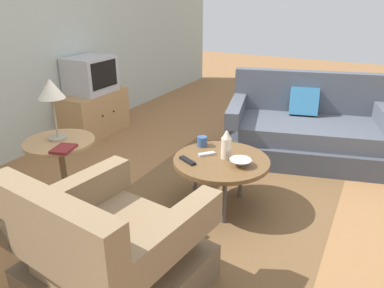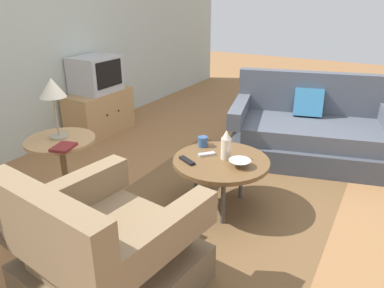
{
  "view_description": "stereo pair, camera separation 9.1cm",
  "coord_description": "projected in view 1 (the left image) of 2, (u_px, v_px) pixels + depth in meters",
  "views": [
    {
      "loc": [
        -2.6,
        -1.0,
        1.72
      ],
      "look_at": [
        -0.09,
        0.32,
        0.55
      ],
      "focal_mm": 34.45,
      "sensor_mm": 36.0,
      "label": 1
    },
    {
      "loc": [
        -2.55,
        -1.08,
        1.72
      ],
      "look_at": [
        -0.09,
        0.32,
        0.55
      ],
      "focal_mm": 34.45,
      "sensor_mm": 36.0,
      "label": 2
    }
  ],
  "objects": [
    {
      "name": "back_wall",
      "position": [
        6.0,
        31.0,
        3.78
      ],
      "size": [
        9.0,
        0.12,
        2.7
      ],
      "primitive_type": "cube",
      "color": "#B2BCB2",
      "rests_on": "ground"
    },
    {
      "name": "mug",
      "position": [
        202.0,
        141.0,
        3.28
      ],
      "size": [
        0.14,
        0.09,
        0.09
      ],
      "color": "#335184",
      "rests_on": "coffee_table"
    },
    {
      "name": "tv_stand",
      "position": [
        95.0,
        113.0,
        4.74
      ],
      "size": [
        0.89,
        0.45,
        0.55
      ],
      "color": "tan",
      "rests_on": "ground"
    },
    {
      "name": "vase",
      "position": [
        226.0,
        145.0,
        3.01
      ],
      "size": [
        0.09,
        0.09,
        0.25
      ],
      "color": "beige",
      "rests_on": "coffee_table"
    },
    {
      "name": "ground_plane",
      "position": [
        229.0,
        205.0,
        3.21
      ],
      "size": [
        16.0,
        16.0,
        0.0
      ],
      "primitive_type": "plane",
      "color": "olive"
    },
    {
      "name": "tv_remote_silver",
      "position": [
        207.0,
        154.0,
        3.1
      ],
      "size": [
        0.14,
        0.13,
        0.02
      ],
      "rotation": [
        0.0,
        0.0,
        5.55
      ],
      "color": "#B2B2B7",
      "rests_on": "coffee_table"
    },
    {
      "name": "table_lamp",
      "position": [
        51.0,
        92.0,
        2.8
      ],
      "size": [
        0.2,
        0.2,
        0.49
      ],
      "color": "#9E937A",
      "rests_on": "side_table"
    },
    {
      "name": "side_table",
      "position": [
        62.0,
        160.0,
        2.98
      ],
      "size": [
        0.55,
        0.55,
        0.63
      ],
      "color": "tan",
      "rests_on": "ground"
    },
    {
      "name": "coffee_table",
      "position": [
        221.0,
        163.0,
        3.05
      ],
      "size": [
        0.8,
        0.8,
        0.45
      ],
      "color": "brown",
      "rests_on": "ground"
    },
    {
      "name": "book",
      "position": [
        64.0,
        149.0,
        2.73
      ],
      "size": [
        0.21,
        0.18,
        0.02
      ],
      "rotation": [
        0.0,
        0.0,
        0.28
      ],
      "color": "maroon",
      "rests_on": "side_table"
    },
    {
      "name": "tv_remote_dark",
      "position": [
        187.0,
        161.0,
        2.98
      ],
      "size": [
        0.12,
        0.18,
        0.02
      ],
      "rotation": [
        0.0,
        0.0,
        4.25
      ],
      "color": "black",
      "rests_on": "coffee_table"
    },
    {
      "name": "armchair",
      "position": [
        111.0,
        255.0,
        2.16
      ],
      "size": [
        1.02,
        1.01,
        0.85
      ],
      "rotation": [
        0.0,
        0.0,
        -1.7
      ],
      "color": "brown",
      "rests_on": "ground"
    },
    {
      "name": "area_rug",
      "position": [
        220.0,
        205.0,
        3.2
      ],
      "size": [
        2.67,
        1.82,
        0.0
      ],
      "primitive_type": "cube",
      "color": "brown",
      "rests_on": "ground"
    },
    {
      "name": "bowl",
      "position": [
        240.0,
        163.0,
        2.91
      ],
      "size": [
        0.18,
        0.18,
        0.06
      ],
      "color": "silver",
      "rests_on": "coffee_table"
    },
    {
      "name": "television",
      "position": [
        90.0,
        75.0,
        4.55
      ],
      "size": [
        0.55,
        0.46,
        0.44
      ],
      "color": "#B7B7BC",
      "rests_on": "tv_stand"
    },
    {
      "name": "couch",
      "position": [
        306.0,
        131.0,
        4.09
      ],
      "size": [
        1.35,
        1.88,
        0.89
      ],
      "rotation": [
        0.0,
        0.0,
        1.82
      ],
      "color": "#3E424B",
      "rests_on": "ground"
    }
  ]
}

